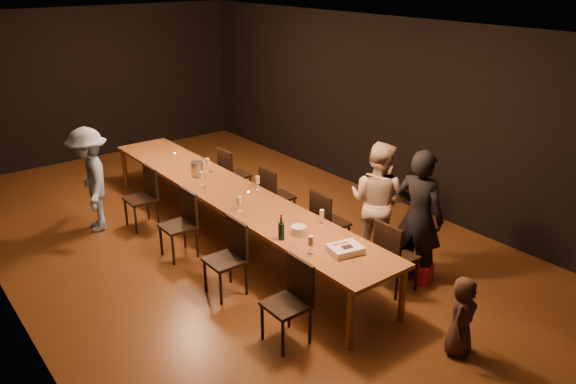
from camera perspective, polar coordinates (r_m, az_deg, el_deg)
ground at (r=8.32m, az=-5.71°, el=-4.73°), size 10.00×10.00×0.00m
room_shell at (r=7.61m, az=-6.30°, el=9.36°), size 6.04×10.04×3.02m
table at (r=8.03m, az=-5.89°, el=-0.25°), size 0.90×6.00×0.75m
chair_right_0 at (r=6.97m, az=10.99°, el=-6.36°), size 0.42×0.42×0.93m
chair_right_1 at (r=7.71m, az=4.35°, el=-3.08°), size 0.42×0.42×0.93m
chair_right_2 at (r=8.56m, az=-1.03°, el=-0.39°), size 0.42×0.42×0.93m
chair_right_3 at (r=9.48m, az=-5.39°, el=1.81°), size 0.42×0.42×0.93m
chair_left_0 at (r=5.95m, az=-0.21°, el=-11.30°), size 0.42×0.42×0.93m
chair_left_1 at (r=6.80m, az=-6.44°, el=-6.83°), size 0.42×0.42×0.93m
chair_left_2 at (r=7.75m, az=-11.14°, el=-3.34°), size 0.42×0.42×0.93m
chair_left_3 at (r=8.76m, az=-14.77°, el=-0.62°), size 0.42×0.42×0.93m
woman_birthday at (r=7.06m, az=13.16°, el=-2.51°), size 0.55×0.71×1.74m
woman_tan at (r=7.53m, az=9.08°, el=-0.97°), size 0.83×0.95×1.65m
man_blue at (r=8.77m, az=-19.42°, el=1.16°), size 0.82×1.13×1.58m
child at (r=6.08m, az=17.24°, el=-11.95°), size 0.50×0.41×0.87m
gift_bag_red at (r=7.33m, az=13.82°, el=-8.08°), size 0.25×0.18×0.26m
gift_bag_blue at (r=7.46m, az=11.91°, el=-7.28°), size 0.23×0.17×0.28m
birthday_cake at (r=6.33m, az=5.83°, el=-5.80°), size 0.41×0.36×0.08m
plate_stack at (r=6.70m, az=1.08°, el=-3.91°), size 0.20×0.20×0.10m
champagne_bottle at (r=6.53m, az=-0.69°, el=-3.57°), size 0.08×0.08×0.32m
ice_bucket at (r=8.65m, az=-9.20°, el=2.36°), size 0.24×0.24×0.21m
wineglass_0 at (r=6.27m, az=2.34°, el=-5.35°), size 0.06×0.06×0.21m
wineglass_1 at (r=6.92m, az=3.45°, el=-2.60°), size 0.06×0.06×0.21m
wineglass_2 at (r=7.32m, az=-4.95°, el=-1.22°), size 0.06×0.06×0.21m
wineglass_3 at (r=8.00m, az=-3.10°, el=0.93°), size 0.06×0.06×0.21m
wineglass_4 at (r=8.26m, az=-8.77°, el=1.38°), size 0.06×0.06×0.21m
wineglass_5 at (r=8.82m, az=-8.15°, el=2.77°), size 0.06×0.06×0.21m
tealight_near at (r=6.45m, az=6.19°, el=-5.51°), size 0.05×0.05×0.03m
tealight_mid at (r=7.88m, az=-4.03°, el=-0.11°), size 0.05×0.05×0.03m
tealight_far at (r=9.70m, az=-11.42°, el=3.81°), size 0.05×0.05×0.03m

